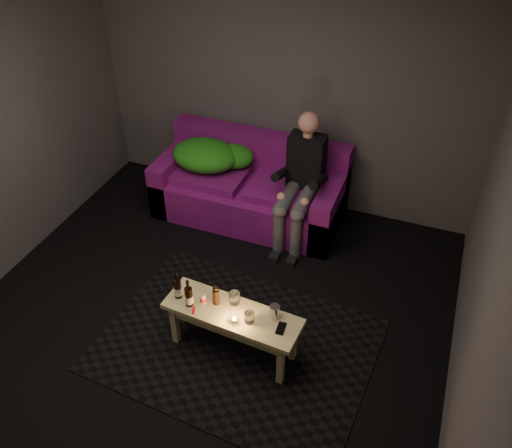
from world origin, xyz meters
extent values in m
plane|color=black|center=(0.00, 0.00, 0.00)|extent=(4.50, 4.50, 0.00)
plane|color=silver|center=(0.00, 0.00, 2.60)|extent=(4.50, 4.50, 0.00)
plane|color=#514F51|center=(0.00, 2.25, 1.30)|extent=(4.00, 0.00, 4.00)
plane|color=#514F51|center=(2.00, 0.00, 1.30)|extent=(0.00, 4.50, 4.50)
cube|color=black|center=(0.35, 0.08, 0.00)|extent=(2.28, 1.73, 0.01)
cube|color=#730F63|center=(-0.20, 1.77, 0.20)|extent=(1.92, 0.86, 0.40)
cube|color=#730F63|center=(-0.20, 2.10, 0.62)|extent=(1.92, 0.21, 0.42)
cube|color=#730F63|center=(-1.07, 1.77, 0.30)|extent=(0.19, 0.86, 0.60)
cube|color=#730F63|center=(0.66, 1.77, 0.30)|extent=(0.19, 0.86, 0.60)
cube|color=#730F63|center=(-0.61, 1.72, 0.44)|extent=(0.72, 0.58, 0.10)
cube|color=#730F63|center=(0.20, 1.72, 0.44)|extent=(0.72, 0.58, 0.10)
ellipsoid|color=#338C19|center=(-0.69, 1.77, 0.63)|extent=(0.69, 0.54, 0.29)
ellipsoid|color=#338C19|center=(-0.42, 1.90, 0.61)|extent=(0.42, 0.35, 0.23)
ellipsoid|color=#338C19|center=(-0.90, 1.89, 0.57)|extent=(0.31, 0.25, 0.15)
cube|color=black|center=(0.38, 1.82, 0.78)|extent=(0.35, 0.21, 0.53)
sphere|color=#DE988B|center=(0.38, 1.82, 1.18)|extent=(0.20, 0.20, 0.20)
cylinder|color=#51555C|center=(0.29, 1.52, 0.51)|extent=(0.13, 0.48, 0.13)
cylinder|color=#51555C|center=(0.46, 1.52, 0.51)|extent=(0.13, 0.48, 0.13)
cylinder|color=#51555C|center=(0.29, 1.29, 0.25)|extent=(0.11, 0.11, 0.49)
cylinder|color=#51555C|center=(0.46, 1.29, 0.25)|extent=(0.11, 0.11, 0.49)
cube|color=black|center=(0.29, 1.23, 0.03)|extent=(0.09, 0.21, 0.06)
cube|color=black|center=(0.46, 1.23, 0.03)|extent=(0.09, 0.21, 0.06)
cube|color=tan|center=(0.35, 0.03, 0.42)|extent=(1.11, 0.42, 0.04)
cube|color=tan|center=(0.35, 0.03, 0.35)|extent=(0.96, 0.34, 0.10)
cube|color=tan|center=(-0.12, -0.06, 0.20)|extent=(0.05, 0.05, 0.40)
cube|color=tan|center=(-0.10, 0.18, 0.20)|extent=(0.05, 0.05, 0.40)
cube|color=tan|center=(0.80, -0.13, 0.20)|extent=(0.05, 0.05, 0.40)
cube|color=tan|center=(0.82, 0.11, 0.20)|extent=(0.05, 0.05, 0.40)
cylinder|color=black|center=(-0.11, 0.03, 0.53)|extent=(0.06, 0.06, 0.17)
cylinder|color=white|center=(-0.11, 0.03, 0.50)|extent=(0.06, 0.06, 0.07)
cone|color=black|center=(-0.11, 0.03, 0.63)|extent=(0.06, 0.06, 0.03)
cylinder|color=black|center=(-0.11, 0.03, 0.66)|extent=(0.02, 0.02, 0.08)
cylinder|color=black|center=(0.01, -0.02, 0.53)|extent=(0.06, 0.06, 0.17)
cylinder|color=white|center=(0.01, -0.02, 0.50)|extent=(0.06, 0.06, 0.07)
cone|color=black|center=(0.01, -0.02, 0.63)|extent=(0.06, 0.06, 0.03)
cylinder|color=black|center=(0.01, -0.02, 0.65)|extent=(0.02, 0.02, 0.08)
cylinder|color=silver|center=(0.10, 0.04, 0.49)|extent=(0.04, 0.04, 0.09)
cylinder|color=black|center=(0.20, 0.07, 0.51)|extent=(0.06, 0.06, 0.14)
cylinder|color=white|center=(0.33, 0.13, 0.49)|extent=(0.11, 0.11, 0.10)
cylinder|color=white|center=(0.40, -0.06, 0.46)|extent=(0.05, 0.05, 0.04)
sphere|color=orange|center=(0.40, -0.06, 0.47)|extent=(0.02, 0.02, 0.02)
cylinder|color=white|center=(0.51, -0.02, 0.49)|extent=(0.10, 0.10, 0.09)
cylinder|color=silver|center=(0.67, 0.10, 0.50)|extent=(0.09, 0.09, 0.11)
cube|color=black|center=(0.75, 0.00, 0.45)|extent=(0.07, 0.13, 0.01)
cube|color=red|center=(0.07, -0.07, 0.45)|extent=(0.04, 0.07, 0.01)
camera|label=1|loc=(1.54, -2.56, 3.51)|focal=38.00mm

